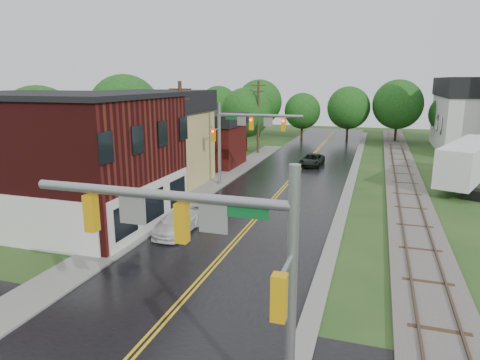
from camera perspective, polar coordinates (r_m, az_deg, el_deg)
The scene contains 18 objects.
main_road at distance 39.22m, azimuth 6.53°, elevation -0.26°, with size 10.00×90.00×0.02m, color black.
curb_right at distance 43.45m, azimuth 14.84°, elevation 0.70°, with size 0.80×70.00×0.12m, color gray.
sidewalk_left at distance 36.31m, azimuth -4.69°, elevation -1.31°, with size 2.40×50.00×0.12m, color gray.
brick_building at distance 30.34m, azimuth -23.34°, elevation 2.78°, with size 14.30×10.30×8.30m.
yellow_house at distance 38.59m, azimuth -10.84°, elevation 4.21°, with size 8.00×7.00×6.40m, color tan.
darkred_building at distance 46.36m, azimuth -4.39°, elevation 4.64°, with size 7.00×6.00×4.40m, color #3F0F0C.
railroad at distance 43.47m, azimuth 20.90°, elevation 0.42°, with size 3.20×80.00×0.30m.
traffic_signal_near at distance 11.00m, azimuth -4.09°, elevation -8.73°, with size 7.34×0.30×7.20m.
traffic_signal_far at distance 36.33m, azimuth 0.38°, elevation 6.72°, with size 7.34×0.43×7.20m.
utility_pole_b at distance 32.95m, azimuth -7.81°, elevation 5.49°, with size 1.80×0.28×9.00m.
utility_pole_c at distance 53.53m, azimuth 2.44°, elevation 8.52°, with size 1.80×0.28×9.00m.
tree_left_a at distance 40.19m, azimuth -25.05°, elevation 6.32°, with size 6.80×6.80×8.67m.
tree_left_b at distance 46.83m, azimuth -14.97°, elevation 8.65°, with size 7.60×7.60×9.69m.
tree_left_c at distance 52.07m, azimuth -6.36°, elevation 8.09°, with size 6.00×6.00×7.65m.
tree_left_e at distance 55.91m, azimuth 0.92°, elevation 8.83°, with size 6.40×6.40×8.16m.
suv_dark at distance 46.79m, azimuth 9.60°, elevation 2.63°, with size 2.12×4.59×1.28m, color black.
pickup_white at distance 26.22m, azimuth -8.32°, elevation -5.71°, with size 1.78×4.39×1.27m, color white.
semi_trailer at distance 41.82m, azimuth 28.20°, elevation 2.31°, with size 6.80×12.46×3.88m.
Camera 1 is at (7.31, -7.45, 9.07)m, focal length 32.00 mm.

